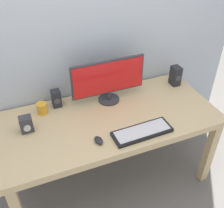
{
  "coord_description": "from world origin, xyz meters",
  "views": [
    {
      "loc": [
        -0.58,
        -1.51,
        2.07
      ],
      "look_at": [
        0.02,
        0.0,
        0.85
      ],
      "focal_mm": 43.09,
      "sensor_mm": 36.0,
      "label": 1
    }
  ],
  "objects_px": {
    "speaker_right": "(175,76)",
    "coffee_mug": "(42,108)",
    "monitor": "(108,79)",
    "audio_controller": "(26,124)",
    "desk": "(109,124)",
    "mouse": "(99,140)",
    "speaker_left": "(56,98)",
    "keyboard_primary": "(142,132)"
  },
  "relations": [
    {
      "from": "speaker_right",
      "to": "coffee_mug",
      "type": "bearing_deg",
      "value": 178.84
    },
    {
      "from": "monitor",
      "to": "speaker_right",
      "type": "xyz_separation_m",
      "value": [
        0.65,
        0.0,
        -0.11
      ]
    },
    {
      "from": "audio_controller",
      "to": "desk",
      "type": "bearing_deg",
      "value": -7.16
    },
    {
      "from": "desk",
      "to": "monitor",
      "type": "distance_m",
      "value": 0.36
    },
    {
      "from": "mouse",
      "to": "speaker_left",
      "type": "relative_size",
      "value": 0.59
    },
    {
      "from": "mouse",
      "to": "speaker_left",
      "type": "height_order",
      "value": "speaker_left"
    },
    {
      "from": "desk",
      "to": "coffee_mug",
      "type": "bearing_deg",
      "value": 152.59
    },
    {
      "from": "mouse",
      "to": "speaker_left",
      "type": "xyz_separation_m",
      "value": [
        -0.17,
        0.53,
        0.06
      ]
    },
    {
      "from": "desk",
      "to": "mouse",
      "type": "xyz_separation_m",
      "value": [
        -0.17,
        -0.23,
        0.09
      ]
    },
    {
      "from": "desk",
      "to": "speaker_left",
      "type": "distance_m",
      "value": 0.48
    },
    {
      "from": "monitor",
      "to": "speaker_right",
      "type": "bearing_deg",
      "value": 0.02
    },
    {
      "from": "desk",
      "to": "audio_controller",
      "type": "bearing_deg",
      "value": 172.84
    },
    {
      "from": "mouse",
      "to": "keyboard_primary",
      "type": "bearing_deg",
      "value": -16.02
    },
    {
      "from": "speaker_right",
      "to": "speaker_left",
      "type": "height_order",
      "value": "speaker_right"
    },
    {
      "from": "desk",
      "to": "monitor",
      "type": "height_order",
      "value": "monitor"
    },
    {
      "from": "keyboard_primary",
      "to": "mouse",
      "type": "bearing_deg",
      "value": 174.47
    },
    {
      "from": "desk",
      "to": "audio_controller",
      "type": "distance_m",
      "value": 0.63
    },
    {
      "from": "monitor",
      "to": "keyboard_primary",
      "type": "distance_m",
      "value": 0.52
    },
    {
      "from": "desk",
      "to": "keyboard_primary",
      "type": "distance_m",
      "value": 0.32
    },
    {
      "from": "keyboard_primary",
      "to": "coffee_mug",
      "type": "bearing_deg",
      "value": 141.11
    },
    {
      "from": "monitor",
      "to": "keyboard_primary",
      "type": "xyz_separation_m",
      "value": [
        0.07,
        -0.48,
        -0.19
      ]
    },
    {
      "from": "mouse",
      "to": "audio_controller",
      "type": "xyz_separation_m",
      "value": [
        -0.44,
        0.31,
        0.05
      ]
    },
    {
      "from": "mouse",
      "to": "coffee_mug",
      "type": "xyz_separation_m",
      "value": [
        -0.3,
        0.47,
        0.03
      ]
    },
    {
      "from": "keyboard_primary",
      "to": "mouse",
      "type": "height_order",
      "value": "mouse"
    },
    {
      "from": "coffee_mug",
      "to": "mouse",
      "type": "bearing_deg",
      "value": -57.44
    },
    {
      "from": "coffee_mug",
      "to": "speaker_left",
      "type": "bearing_deg",
      "value": 22.9
    },
    {
      "from": "monitor",
      "to": "coffee_mug",
      "type": "bearing_deg",
      "value": 177.44
    },
    {
      "from": "desk",
      "to": "audio_controller",
      "type": "height_order",
      "value": "audio_controller"
    },
    {
      "from": "mouse",
      "to": "speaker_left",
      "type": "bearing_deg",
      "value": 97.82
    },
    {
      "from": "coffee_mug",
      "to": "keyboard_primary",
      "type": "bearing_deg",
      "value": -38.89
    },
    {
      "from": "keyboard_primary",
      "to": "coffee_mug",
      "type": "relative_size",
      "value": 4.82
    },
    {
      "from": "monitor",
      "to": "keyboard_primary",
      "type": "relative_size",
      "value": 1.38
    },
    {
      "from": "speaker_left",
      "to": "audio_controller",
      "type": "height_order",
      "value": "speaker_left"
    },
    {
      "from": "audio_controller",
      "to": "monitor",
      "type": "bearing_deg",
      "value": 11.65
    },
    {
      "from": "desk",
      "to": "mouse",
      "type": "bearing_deg",
      "value": -126.41
    },
    {
      "from": "keyboard_primary",
      "to": "monitor",
      "type": "bearing_deg",
      "value": 98.85
    },
    {
      "from": "audio_controller",
      "to": "coffee_mug",
      "type": "relative_size",
      "value": 1.35
    },
    {
      "from": "monitor",
      "to": "speaker_right",
      "type": "relative_size",
      "value": 3.43
    },
    {
      "from": "desk",
      "to": "speaker_right",
      "type": "xyz_separation_m",
      "value": [
        0.73,
        0.22,
        0.17
      ]
    },
    {
      "from": "desk",
      "to": "speaker_right",
      "type": "relative_size",
      "value": 9.53
    },
    {
      "from": "mouse",
      "to": "speaker_left",
      "type": "distance_m",
      "value": 0.56
    },
    {
      "from": "speaker_left",
      "to": "audio_controller",
      "type": "relative_size",
      "value": 1.16
    }
  ]
}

